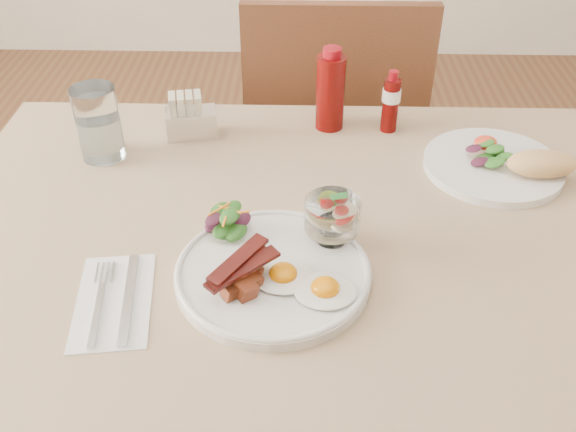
% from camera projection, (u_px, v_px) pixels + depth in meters
% --- Properties ---
extents(table, '(1.33, 0.88, 0.75)m').
position_uv_depth(table, '(346.00, 281.00, 1.04)').
color(table, brown).
rests_on(table, ground).
extents(chair_far, '(0.42, 0.42, 0.93)m').
position_uv_depth(chair_far, '(331.00, 145.00, 1.65)').
color(chair_far, brown).
rests_on(chair_far, ground).
extents(main_plate, '(0.28, 0.28, 0.02)m').
position_uv_depth(main_plate, '(273.00, 274.00, 0.91)').
color(main_plate, silver).
rests_on(main_plate, table).
extents(fried_eggs, '(0.16, 0.12, 0.02)m').
position_uv_depth(fried_eggs, '(304.00, 282.00, 0.88)').
color(fried_eggs, white).
rests_on(fried_eggs, main_plate).
extents(bacon_potato_pile, '(0.10, 0.10, 0.05)m').
position_uv_depth(bacon_potato_pile, '(241.00, 275.00, 0.87)').
color(bacon_potato_pile, maroon).
rests_on(bacon_potato_pile, main_plate).
extents(side_salad, '(0.08, 0.08, 0.04)m').
position_uv_depth(side_salad, '(228.00, 222.00, 0.97)').
color(side_salad, '#1C4913').
rests_on(side_salad, main_plate).
extents(fruit_cup, '(0.08, 0.08, 0.08)m').
position_uv_depth(fruit_cup, '(333.00, 215.00, 0.93)').
color(fruit_cup, white).
rests_on(fruit_cup, main_plate).
extents(second_plate, '(0.25, 0.25, 0.06)m').
position_uv_depth(second_plate, '(504.00, 164.00, 1.13)').
color(second_plate, silver).
rests_on(second_plate, table).
extents(ketchup_bottle, '(0.06, 0.06, 0.16)m').
position_uv_depth(ketchup_bottle, '(331.00, 91.00, 1.22)').
color(ketchup_bottle, '#530504').
rests_on(ketchup_bottle, table).
extents(hot_sauce_bottle, '(0.05, 0.05, 0.12)m').
position_uv_depth(hot_sauce_bottle, '(391.00, 102.00, 1.22)').
color(hot_sauce_bottle, '#530504').
rests_on(hot_sauce_bottle, table).
extents(sugar_caddy, '(0.10, 0.07, 0.09)m').
position_uv_depth(sugar_caddy, '(190.00, 119.00, 1.22)').
color(sugar_caddy, silver).
rests_on(sugar_caddy, table).
extents(water_glass, '(0.08, 0.08, 0.13)m').
position_uv_depth(water_glass, '(99.00, 127.00, 1.15)').
color(water_glass, white).
rests_on(water_glass, table).
extents(napkin_cutlery, '(0.12, 0.20, 0.01)m').
position_uv_depth(napkin_cutlery, '(115.00, 300.00, 0.88)').
color(napkin_cutlery, white).
rests_on(napkin_cutlery, table).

